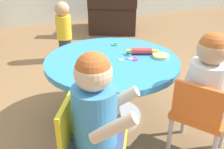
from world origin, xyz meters
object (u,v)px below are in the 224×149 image
Objects in this scene: armchair_dark at (113,11)px; rolling_pin at (142,51)px; seated_child_right at (208,77)px; craft_scissors at (131,59)px; child_chair_left at (89,142)px; seated_child_left at (95,105)px; toddler_standing at (64,30)px; craft_table at (112,73)px; child_chair_right at (200,114)px.

armchair_dark is 2.26m from rolling_pin.
craft_scissors is at bearing 118.03° from seated_child_right.
seated_child_right reaches higher than craft_scissors.
rolling_pin is at bearing 43.50° from child_chair_left.
child_chair_left is 0.75m from seated_child_right.
seated_child_right is at bearing 1.48° from child_chair_left.
seated_child_left reaches higher than toddler_standing.
child_chair_left is 1.05× the size of seated_child_left.
craft_scissors is (0.42, 0.51, -0.04)m from seated_child_left.
seated_child_right reaches higher than child_chair_left.
child_chair_left is 0.82m from rolling_pin.
child_chair_left is 0.70m from craft_scissors.
toddler_standing is at bearing 104.23° from seated_child_right.
toddler_standing is (-0.08, 1.25, -0.02)m from craft_table.
craft_scissors is (-0.25, 0.47, -0.04)m from seated_child_right.
armchair_dark is at bearing 67.85° from craft_table.
toddler_standing is 1.30m from rolling_pin.
seated_child_right is 1.84m from toddler_standing.
craft_table is at bearing -86.19° from toddler_standing.
toddler_standing is at bearing 103.06° from child_chair_right.
craft_scissors is at bearing -81.30° from toddler_standing.
child_chair_right is 0.80× the size of toddler_standing.
rolling_pin is (0.57, 0.54, 0.21)m from child_chair_left.
seated_child_right is at bearing 3.19° from seated_child_left.
seated_child_left is 0.68m from seated_child_right.
craft_table is 0.27m from rolling_pin.
seated_child_left is 0.53× the size of armchair_dark.
craft_table is 0.65m from child_chair_right.
seated_child_left is (0.03, -0.02, 0.23)m from child_chair_left.
child_chair_right is at bearing 1.34° from seated_child_left.
craft_table is 2.32m from armchair_dark.
seated_child_right is at bearing -55.23° from craft_table.
child_chair_right is 3.86× the size of craft_scissors.
seated_child_left is 0.66m from craft_scissors.
craft_table is 0.66m from seated_child_right.
seated_child_right is 0.54m from craft_scissors.
seated_child_right is (0.37, -0.53, 0.15)m from craft_table.
toddler_standing is (0.26, 1.80, 0.05)m from child_chair_left.
craft_scissors reaches higher than craft_table.
toddler_standing is at bearing 81.81° from child_chair_left.
armchair_dark is (0.54, 2.70, 0.00)m from child_chair_right.
child_chair_right is at bearing -66.18° from craft_scissors.
toddler_standing is 3.05× the size of rolling_pin.
toddler_standing reaches higher than child_chair_right.
seated_child_right reaches higher than toddler_standing.
toddler_standing reaches higher than rolling_pin.
seated_child_right is at bearing -100.73° from armchair_dark.
seated_child_right is (0.03, 0.02, 0.23)m from child_chair_right.
craft_scissors is (0.20, -1.31, 0.13)m from toddler_standing.
seated_child_left is at bearing -97.02° from toddler_standing.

